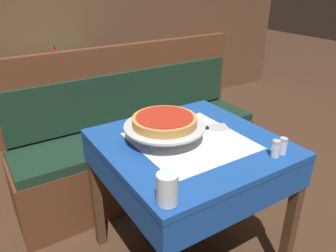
{
  "coord_description": "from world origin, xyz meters",
  "views": [
    {
      "loc": [
        -0.85,
        -1.13,
        1.5
      ],
      "look_at": [
        -0.1,
        0.04,
        0.85
      ],
      "focal_mm": 35.0,
      "sensor_mm": 36.0,
      "label": 1
    }
  ],
  "objects_px": {
    "deep_dish_pizza": "(165,121)",
    "pepper_shaker": "(283,146)",
    "dining_table_front": "(190,160)",
    "pizza_pan_stand": "(165,127)",
    "water_glass_near": "(167,189)",
    "pizza_server": "(207,128)",
    "booth_bench": "(140,148)",
    "salt_shaker": "(276,149)",
    "condiment_caddy": "(56,60)",
    "dining_table_rear": "(63,78)"
  },
  "relations": [
    {
      "from": "condiment_caddy",
      "to": "pizza_server",
      "type": "bearing_deg",
      "value": -81.25
    },
    {
      "from": "pizza_pan_stand",
      "to": "water_glass_near",
      "type": "relative_size",
      "value": 3.29
    },
    {
      "from": "pizza_server",
      "to": "pepper_shaker",
      "type": "distance_m",
      "value": 0.41
    },
    {
      "from": "deep_dish_pizza",
      "to": "condiment_caddy",
      "type": "xyz_separation_m",
      "value": [
        -0.03,
        1.82,
        -0.08
      ]
    },
    {
      "from": "deep_dish_pizza",
      "to": "dining_table_front",
      "type": "bearing_deg",
      "value": -34.43
    },
    {
      "from": "water_glass_near",
      "to": "pepper_shaker",
      "type": "xyz_separation_m",
      "value": [
        0.62,
        0.02,
        -0.02
      ]
    },
    {
      "from": "pizza_server",
      "to": "condiment_caddy",
      "type": "bearing_deg",
      "value": 98.75
    },
    {
      "from": "booth_bench",
      "to": "pizza_pan_stand",
      "type": "relative_size",
      "value": 4.59
    },
    {
      "from": "pizza_pan_stand",
      "to": "deep_dish_pizza",
      "type": "bearing_deg",
      "value": -63.43
    },
    {
      "from": "dining_table_rear",
      "to": "pizza_pan_stand",
      "type": "xyz_separation_m",
      "value": [
        0.01,
        -1.72,
        0.19
      ]
    },
    {
      "from": "booth_bench",
      "to": "pepper_shaker",
      "type": "distance_m",
      "value": 1.21
    },
    {
      "from": "pepper_shaker",
      "to": "condiment_caddy",
      "type": "relative_size",
      "value": 0.47
    },
    {
      "from": "booth_bench",
      "to": "dining_table_front",
      "type": "bearing_deg",
      "value": -98.63
    },
    {
      "from": "pizza_pan_stand",
      "to": "deep_dish_pizza",
      "type": "relative_size",
      "value": 1.26
    },
    {
      "from": "dining_table_front",
      "to": "pepper_shaker",
      "type": "bearing_deg",
      "value": -50.09
    },
    {
      "from": "pepper_shaker",
      "to": "dining_table_rear",
      "type": "bearing_deg",
      "value": 100.29
    },
    {
      "from": "pizza_pan_stand",
      "to": "salt_shaker",
      "type": "distance_m",
      "value": 0.52
    },
    {
      "from": "dining_table_rear",
      "to": "pizza_server",
      "type": "distance_m",
      "value": 1.75
    },
    {
      "from": "booth_bench",
      "to": "condiment_caddy",
      "type": "distance_m",
      "value": 1.23
    },
    {
      "from": "pizza_server",
      "to": "condiment_caddy",
      "type": "relative_size",
      "value": 1.51
    },
    {
      "from": "pizza_server",
      "to": "condiment_caddy",
      "type": "xyz_separation_m",
      "value": [
        -0.28,
        1.83,
        0.02
      ]
    },
    {
      "from": "pizza_pan_stand",
      "to": "pepper_shaker",
      "type": "bearing_deg",
      "value": -46.56
    },
    {
      "from": "dining_table_rear",
      "to": "pepper_shaker",
      "type": "bearing_deg",
      "value": -79.71
    },
    {
      "from": "deep_dish_pizza",
      "to": "pepper_shaker",
      "type": "bearing_deg",
      "value": -46.56
    },
    {
      "from": "booth_bench",
      "to": "salt_shaker",
      "type": "xyz_separation_m",
      "value": [
        0.11,
        -1.1,
        0.48
      ]
    },
    {
      "from": "dining_table_rear",
      "to": "dining_table_front",
      "type": "bearing_deg",
      "value": -86.42
    },
    {
      "from": "dining_table_rear",
      "to": "condiment_caddy",
      "type": "xyz_separation_m",
      "value": [
        -0.02,
        0.1,
        0.14
      ]
    },
    {
      "from": "dining_table_front",
      "to": "pizza_server",
      "type": "bearing_deg",
      "value": 21.51
    },
    {
      "from": "dining_table_front",
      "to": "deep_dish_pizza",
      "type": "bearing_deg",
      "value": 145.57
    },
    {
      "from": "deep_dish_pizza",
      "to": "water_glass_near",
      "type": "relative_size",
      "value": 2.61
    },
    {
      "from": "dining_table_front",
      "to": "water_glass_near",
      "type": "relative_size",
      "value": 6.91
    },
    {
      "from": "salt_shaker",
      "to": "pepper_shaker",
      "type": "bearing_deg",
      "value": 0.0
    },
    {
      "from": "pizza_server",
      "to": "pizza_pan_stand",
      "type": "bearing_deg",
      "value": 177.63
    },
    {
      "from": "salt_shaker",
      "to": "deep_dish_pizza",
      "type": "bearing_deg",
      "value": 129.75
    },
    {
      "from": "water_glass_near",
      "to": "pepper_shaker",
      "type": "bearing_deg",
      "value": 1.58
    },
    {
      "from": "salt_shaker",
      "to": "condiment_caddy",
      "type": "distance_m",
      "value": 2.24
    },
    {
      "from": "booth_bench",
      "to": "deep_dish_pizza",
      "type": "xyz_separation_m",
      "value": [
        -0.22,
        -0.71,
        0.54
      ]
    },
    {
      "from": "pizza_server",
      "to": "pepper_shaker",
      "type": "xyz_separation_m",
      "value": [
        0.12,
        -0.39,
        0.03
      ]
    },
    {
      "from": "pizza_server",
      "to": "dining_table_front",
      "type": "bearing_deg",
      "value": -158.49
    },
    {
      "from": "booth_bench",
      "to": "pizza_server",
      "type": "distance_m",
      "value": 0.84
    },
    {
      "from": "booth_bench",
      "to": "pepper_shaker",
      "type": "xyz_separation_m",
      "value": [
        0.15,
        -1.1,
        0.48
      ]
    },
    {
      "from": "dining_table_front",
      "to": "pizza_pan_stand",
      "type": "relative_size",
      "value": 2.1
    },
    {
      "from": "deep_dish_pizza",
      "to": "pepper_shaker",
      "type": "relative_size",
      "value": 3.92
    },
    {
      "from": "dining_table_front",
      "to": "water_glass_near",
      "type": "bearing_deg",
      "value": -135.5
    },
    {
      "from": "dining_table_rear",
      "to": "pizza_server",
      "type": "height_order",
      "value": "pizza_server"
    },
    {
      "from": "water_glass_near",
      "to": "pepper_shaker",
      "type": "height_order",
      "value": "water_glass_near"
    },
    {
      "from": "salt_shaker",
      "to": "condiment_caddy",
      "type": "relative_size",
      "value": 0.48
    },
    {
      "from": "dining_table_rear",
      "to": "water_glass_near",
      "type": "height_order",
      "value": "water_glass_near"
    },
    {
      "from": "dining_table_rear",
      "to": "condiment_caddy",
      "type": "bearing_deg",
      "value": 100.43
    },
    {
      "from": "booth_bench",
      "to": "salt_shaker",
      "type": "bearing_deg",
      "value": -84.4
    }
  ]
}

